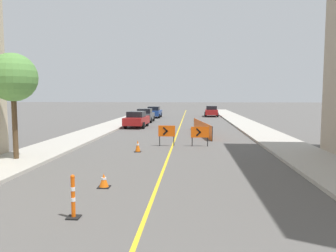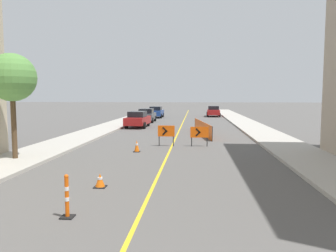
# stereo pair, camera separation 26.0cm
# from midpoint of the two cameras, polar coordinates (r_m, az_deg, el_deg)

# --- Properties ---
(lane_stripe) EXTENTS (0.12, 70.27, 0.01)m
(lane_stripe) POSITION_cam_midpoint_polar(r_m,az_deg,el_deg) (35.33, 1.99, 0.26)
(lane_stripe) COLOR gold
(lane_stripe) RESTS_ON ground_plane
(sidewalk_left) EXTENTS (2.96, 70.27, 0.16)m
(sidewalk_left) POSITION_cam_midpoint_polar(r_m,az_deg,el_deg) (36.25, -9.09, 0.44)
(sidewalk_left) COLOR #ADA89E
(sidewalk_left) RESTS_ON ground_plane
(sidewalk_right) EXTENTS (2.96, 70.27, 0.16)m
(sidewalk_right) POSITION_cam_midpoint_polar(r_m,az_deg,el_deg) (35.75, 13.23, 0.30)
(sidewalk_right) COLOR #ADA89E
(sidewalk_right) RESTS_ON ground_plane
(traffic_cone_second) EXTENTS (0.40, 0.40, 0.49)m
(traffic_cone_second) POSITION_cam_midpoint_polar(r_m,az_deg,el_deg) (11.56, -11.75, -9.30)
(traffic_cone_second) COLOR black
(traffic_cone_second) RESTS_ON ground_plane
(traffic_cone_third) EXTENTS (0.36, 0.36, 0.66)m
(traffic_cone_third) POSITION_cam_midpoint_polar(r_m,az_deg,el_deg) (18.32, -5.70, -3.50)
(traffic_cone_third) COLOR black
(traffic_cone_third) RESTS_ON ground_plane
(delineator_post_front) EXTENTS (0.33, 0.33, 1.14)m
(delineator_post_front) POSITION_cam_midpoint_polar(r_m,az_deg,el_deg) (8.94, -17.01, -12.14)
(delineator_post_front) COLOR black
(delineator_post_front) RESTS_ON ground_plane
(arrow_barricade_primary) EXTENTS (1.04, 0.09, 1.28)m
(arrow_barricade_primary) POSITION_cam_midpoint_polar(r_m,az_deg,el_deg) (20.23, -0.60, -1.02)
(arrow_barricade_primary) COLOR #EF560C
(arrow_barricade_primary) RESTS_ON ground_plane
(arrow_barricade_secondary) EXTENTS (1.12, 0.17, 1.22)m
(arrow_barricade_secondary) POSITION_cam_midpoint_polar(r_m,az_deg,el_deg) (20.24, 5.21, -1.19)
(arrow_barricade_secondary) COLOR #EF560C
(arrow_barricade_secondary) RESTS_ON ground_plane
(safety_mesh_fence) EXTENTS (1.24, 8.18, 1.04)m
(safety_mesh_fence) POSITION_cam_midpoint_polar(r_m,az_deg,el_deg) (26.52, 5.63, -0.34)
(safety_mesh_fence) COLOR #EF560C
(safety_mesh_fence) RESTS_ON ground_plane
(parked_car_curb_near) EXTENTS (2.04, 4.40, 1.59)m
(parked_car_curb_near) POSITION_cam_midpoint_polar(r_m,az_deg,el_deg) (32.24, -5.72, 1.16)
(parked_car_curb_near) COLOR maroon
(parked_car_curb_near) RESTS_ON ground_plane
(parked_car_curb_mid) EXTENTS (1.93, 4.30, 1.59)m
(parked_car_curb_mid) POSITION_cam_midpoint_polar(r_m,az_deg,el_deg) (38.73, -4.22, 1.87)
(parked_car_curb_mid) COLOR #474C51
(parked_car_curb_mid) RESTS_ON ground_plane
(parked_car_curb_far) EXTENTS (1.94, 4.33, 1.59)m
(parked_car_curb_far) POSITION_cam_midpoint_polar(r_m,az_deg,el_deg) (46.35, -2.60, 2.45)
(parked_car_curb_far) COLOR navy
(parked_car_curb_far) RESTS_ON ground_plane
(parked_car_opposite_side) EXTENTS (1.95, 4.36, 1.59)m
(parked_car_opposite_side) POSITION_cam_midpoint_polar(r_m,az_deg,el_deg) (49.19, 7.41, 2.58)
(parked_car_opposite_side) COLOR maroon
(parked_car_opposite_side) RESTS_ON ground_plane
(street_tree_left_near) EXTENTS (2.25, 2.25, 4.94)m
(street_tree_left_near) POSITION_cam_midpoint_polar(r_m,az_deg,el_deg) (17.01, -25.81, 7.53)
(street_tree_left_near) COLOR #4C3823
(street_tree_left_near) RESTS_ON sidewalk_left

